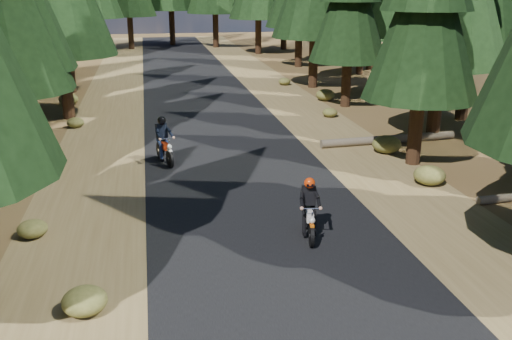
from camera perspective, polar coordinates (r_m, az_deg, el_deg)
The scene contains 8 objects.
ground at distance 14.42m, azimuth 1.13°, elevation -5.99°, with size 120.00×120.00×0.00m, color #483219.
road at distance 19.02m, azimuth -1.98°, elevation 0.10°, with size 6.00×100.00×0.01m, color black.
shoulder_l at distance 18.91m, azimuth -15.89°, elevation -0.73°, with size 3.20×100.00×0.01m, color brown.
shoulder_r at distance 20.20m, azimuth 11.02°, elevation 0.85°, with size 3.20×100.00×0.01m, color brown.
log_near at distance 22.65m, azimuth 13.13°, elevation 3.01°, with size 0.32×0.32×5.56m, color #4C4233.
understory_shrubs at distance 21.21m, azimuth 0.51°, elevation 2.77°, with size 14.18×30.62×0.63m.
rider_lead at distance 13.88m, azimuth 5.34°, elevation -4.83°, with size 0.77×1.71×1.47m.
rider_follow at distance 19.76m, azimuth -9.15°, elevation 2.19°, with size 0.98×1.87×1.60m.
Camera 1 is at (-2.75, -12.87, 5.90)m, focal length 40.00 mm.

